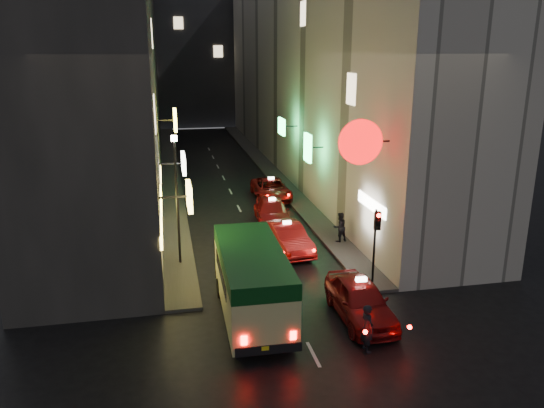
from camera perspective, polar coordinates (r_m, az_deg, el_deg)
building_left at (r=45.67m, az=-16.32°, el=14.16°), size 7.40×52.04×18.00m
building_right at (r=47.27m, az=4.05°, el=14.79°), size 8.32×52.00×18.00m
building_far at (r=77.68m, az=-8.55°, el=16.67°), size 30.00×10.00×22.00m
sidewalk_left at (r=46.63m, az=-10.86°, el=3.46°), size 1.50×52.00×0.15m
sidewalk_right at (r=47.47m, az=-0.54°, el=3.98°), size 1.50×52.00×0.15m
minibus at (r=20.55m, az=-2.18°, el=-7.69°), size 2.45×6.68×2.86m
taxi_near at (r=21.17m, az=9.48°, el=-9.83°), size 2.37×5.75×2.00m
taxi_second at (r=27.66m, az=1.62°, el=-3.38°), size 2.92×5.65×1.89m
taxi_third at (r=32.17m, az=0.02°, el=-0.62°), size 2.46×5.28×1.81m
taxi_far at (r=37.46m, az=-0.09°, el=1.80°), size 2.13×5.11×1.79m
pedestrian_crossing at (r=19.08m, az=10.22°, el=-12.69°), size 0.50×0.70×1.98m
pedestrian_sidewalk at (r=28.79m, az=7.30°, el=-2.27°), size 0.79×0.61×1.84m
traffic_light at (r=23.03m, az=11.16°, el=-2.96°), size 0.26×0.43×3.50m
lamp_post at (r=25.36m, az=-10.21°, el=1.32°), size 0.28×0.28×6.22m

